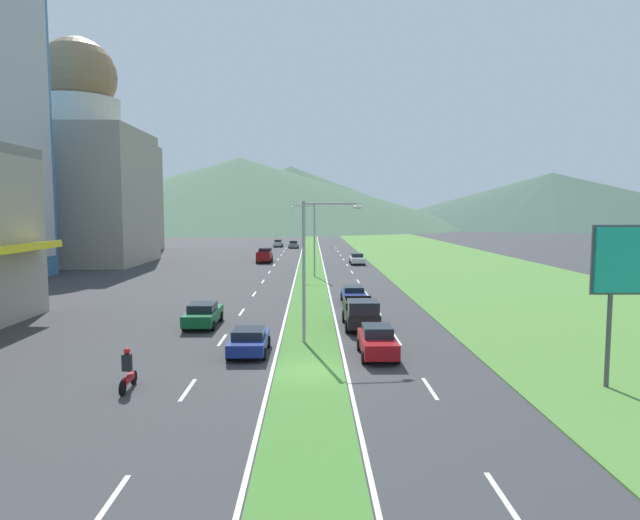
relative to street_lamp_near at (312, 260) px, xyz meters
name	(u,v)px	position (x,y,z in m)	size (l,w,h in m)	color
ground_plane	(309,372)	(-0.11, -5.49, -4.75)	(600.00, 600.00, 0.00)	#38383A
grass_median	(311,259)	(-0.11, 54.51, -4.72)	(3.20, 240.00, 0.06)	#477F33
grass_verge_right	(441,258)	(20.49, 54.51, -4.72)	(24.00, 240.00, 0.06)	#518438
lane_dash_left_1	(110,502)	(-5.21, -16.73, -4.74)	(0.16, 2.80, 0.01)	silver
lane_dash_left_2	(188,390)	(-5.21, -7.97, -4.74)	(0.16, 2.80, 0.01)	silver
lane_dash_left_3	(222,340)	(-5.21, 0.78, -4.74)	(0.16, 2.80, 0.01)	silver
lane_dash_left_4	(242,312)	(-5.21, 9.54, -4.74)	(0.16, 2.80, 0.01)	silver
lane_dash_left_5	(254,294)	(-5.21, 18.29, -4.74)	(0.16, 2.80, 0.01)	silver
lane_dash_left_6	(263,281)	(-5.21, 27.05, -4.74)	(0.16, 2.80, 0.01)	silver
lane_dash_left_7	(269,272)	(-5.21, 35.80, -4.74)	(0.16, 2.80, 0.01)	silver
lane_dash_left_8	(274,265)	(-5.21, 44.56, -4.74)	(0.16, 2.80, 0.01)	silver
lane_dash_left_9	(278,260)	(-5.21, 53.31, -4.74)	(0.16, 2.80, 0.01)	silver
lane_dash_left_10	(281,255)	(-5.21, 62.07, -4.74)	(0.16, 2.80, 0.01)	silver
lane_dash_left_11	(284,251)	(-5.21, 70.82, -4.74)	(0.16, 2.80, 0.01)	silver
lane_dash_left_12	(286,248)	(-5.21, 79.58, -4.74)	(0.16, 2.80, 0.01)	silver
lane_dash_right_1	(504,499)	(4.99, -16.73, -4.74)	(0.16, 2.80, 0.01)	silver
lane_dash_right_2	(430,388)	(4.99, -7.97, -4.74)	(0.16, 2.80, 0.01)	silver
lane_dash_right_3	(397,339)	(4.99, 0.78, -4.74)	(0.16, 2.80, 0.01)	silver
lane_dash_right_4	(378,312)	(4.99, 9.54, -4.74)	(0.16, 2.80, 0.01)	silver
lane_dash_right_5	(366,294)	(4.99, 18.29, -4.74)	(0.16, 2.80, 0.01)	silver
lane_dash_right_6	(358,281)	(4.99, 27.05, -4.74)	(0.16, 2.80, 0.01)	silver
lane_dash_right_7	(352,272)	(4.99, 35.80, -4.74)	(0.16, 2.80, 0.01)	silver
lane_dash_right_8	(347,265)	(4.99, 44.56, -4.74)	(0.16, 2.80, 0.01)	silver
lane_dash_right_9	(344,259)	(4.99, 53.31, -4.74)	(0.16, 2.80, 0.01)	silver
lane_dash_right_10	(341,255)	(4.99, 62.07, -4.74)	(0.16, 2.80, 0.01)	silver
lane_dash_right_11	(338,251)	(4.99, 70.82, -4.74)	(0.16, 2.80, 0.01)	silver
lane_dash_right_12	(336,248)	(4.99, 79.58, -4.74)	(0.16, 2.80, 0.01)	silver
edge_line_median_left	(300,259)	(-1.86, 54.51, -4.74)	(0.16, 240.00, 0.01)	silver
edge_line_median_right	(322,259)	(1.64, 54.51, -4.74)	(0.16, 240.00, 0.01)	silver
domed_building	(82,172)	(-32.60, 47.50, 8.26)	(17.01, 17.01, 31.52)	#9E9384
midrise_colored	(117,198)	(-36.34, 71.66, 5.22)	(13.52, 13.52, 19.93)	#9E9384
hill_far_left	(241,192)	(-34.93, 237.31, 12.18)	(226.01, 226.01, 33.85)	#47664C
hill_far_center	(291,196)	(-10.24, 239.85, 10.18)	(159.56, 159.56, 29.85)	#47664C
hill_far_right	(551,199)	(122.79, 244.57, 8.83)	(198.14, 198.14, 27.16)	#3D5647
street_lamp_near	(312,260)	(0.00, 0.00, 0.00)	(3.40, 0.51, 8.05)	#99999E
street_lamp_mid	(312,235)	(0.00, 31.00, 0.05)	(2.83, 0.31, 8.26)	#99999E
car_0	(294,244)	(-3.68, 80.08, -4.00)	(1.99, 4.33, 1.48)	slate
car_1	(357,259)	(6.46, 45.86, -3.97)	(2.03, 4.55, 1.53)	silver
car_2	(354,294)	(3.43, 13.44, -4.04)	(1.97, 4.35, 1.34)	navy
car_3	(278,243)	(-7.06, 83.94, -3.97)	(1.88, 4.72, 1.51)	#B2B2B7
car_4	(203,314)	(-7.09, 4.69, -3.97)	(2.02, 4.74, 1.52)	#0C5128
car_5	(377,341)	(3.38, -2.92, -3.94)	(1.87, 4.14, 1.60)	maroon
car_6	(249,341)	(-3.29, -2.29, -4.03)	(2.00, 4.11, 1.37)	navy
pickup_truck_0	(361,313)	(3.15, 3.83, -3.76)	(2.18, 5.40, 2.00)	black
pickup_truck_1	(265,255)	(-6.93, 49.25, -3.76)	(2.18, 5.40, 2.00)	maroon
motorcycle_rider	(128,373)	(-7.70, -7.95, -4.00)	(0.36, 2.00, 1.80)	black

